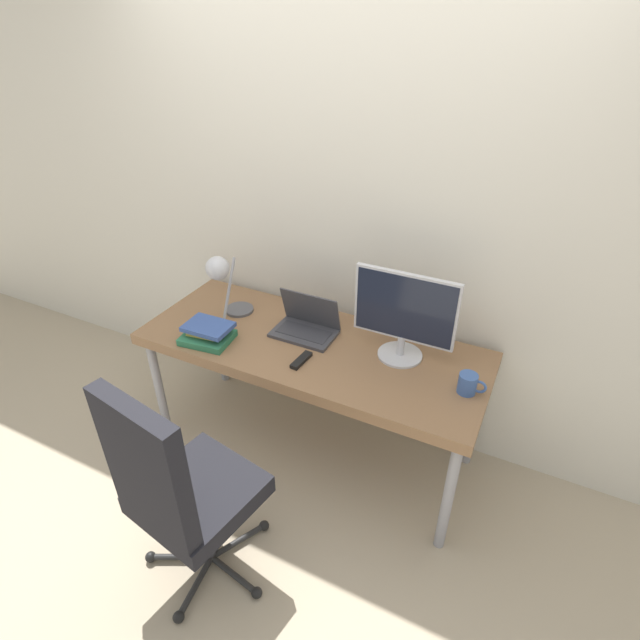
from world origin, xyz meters
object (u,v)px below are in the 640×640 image
Objects in this scene: monitor at (404,314)px; desk_lamp at (222,277)px; laptop at (306,325)px; mug at (468,384)px; book_stack at (207,333)px; office_chair at (178,488)px.

desk_lamp is (-0.96, -0.12, 0.03)m from monitor.
mug is (0.87, -0.11, 0.00)m from laptop.
laptop is 1.22× the size of book_stack.
book_stack is 2.12× the size of mug.
laptop reaches higher than mug.
desk_lamp is at bearing 179.31° from mug.
laptop is 0.51m from book_stack.
monitor is 0.45× the size of office_chair.
monitor is 3.93× the size of mug.
monitor reaches higher than book_stack.
office_chair is at bearing -66.25° from desk_lamp.
office_chair reaches higher than mug.
office_chair is at bearing -92.11° from laptop.
monitor is 1.26× the size of desk_lamp.
mug is (1.31, -0.02, -0.23)m from desk_lamp.
book_stack is (0.02, -0.20, -0.23)m from desk_lamp.
mug is at bearing 45.05° from office_chair.
mug is at bearing 7.91° from book_stack.
monitor is at bearing 62.23° from office_chair.
laptop is 0.88m from mug.
laptop is 0.51m from desk_lamp.
book_stack is at bearing -161.50° from monitor.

